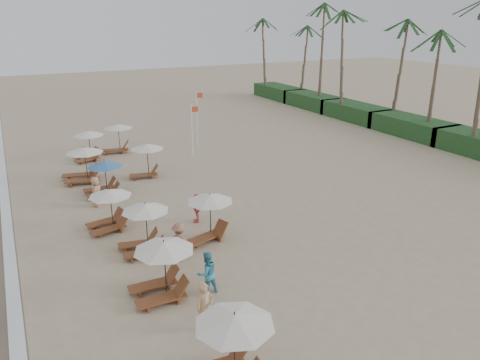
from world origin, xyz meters
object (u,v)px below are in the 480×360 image
beachgoer_mid_b (180,242)px  inland_station_1 (145,156)px  beachgoer_far_a (197,208)px  flag_pole_near (192,128)px  lounger_station_2 (142,228)px  lounger_station_3 (108,209)px  inland_station_0 (208,213)px  beachgoer_mid_a (207,273)px  beachgoer_far_b (96,192)px  lounger_station_0 (229,346)px  lounger_station_1 (160,269)px  lounger_station_5 (82,166)px  lounger_station_6 (87,145)px  beachgoer_near (205,307)px  inland_station_2 (116,136)px  lounger_station_4 (102,178)px

beachgoer_mid_b → inland_station_1: bearing=-57.3°
beachgoer_far_a → flag_pole_near: bearing=-173.6°
lounger_station_2 → beachgoer_far_a: lounger_station_2 is taller
flag_pole_near → lounger_station_3: bearing=-131.0°
inland_station_0 → inland_station_1: size_ratio=1.04×
flag_pole_near → lounger_station_2: bearing=-120.5°
beachgoer_mid_a → lounger_station_2: bearing=-79.9°
inland_station_1 → beachgoer_mid_a: bearing=-97.4°
beachgoer_far_b → lounger_station_0: bearing=-159.4°
lounger_station_1 → beachgoer_mid_a: 1.79m
inland_station_0 → inland_station_1: 10.31m
flag_pole_near → inland_station_1: bearing=-148.1°
lounger_station_5 → beachgoer_mid_a: lounger_station_5 is taller
beachgoer_far_a → beachgoer_mid_b: bearing=-5.7°
beachgoer_far_a → beachgoer_far_b: size_ratio=0.90×
lounger_station_3 → lounger_station_6: 12.64m
lounger_station_1 → lounger_station_3: bearing=93.9°
lounger_station_5 → lounger_station_6: (1.15, 4.61, 0.14)m
lounger_station_6 → lounger_station_2: bearing=-91.3°
lounger_station_1 → lounger_station_6: (0.75, 19.47, 0.03)m
beachgoer_far_b → lounger_station_2: bearing=-155.2°
beachgoer_near → beachgoer_far_b: size_ratio=1.05×
lounger_station_1 → flag_pole_near: 18.48m
lounger_station_5 → inland_station_2: size_ratio=1.01×
beachgoer_mid_b → flag_pole_near: size_ratio=0.44×
lounger_station_0 → beachgoer_near: (0.32, 2.50, -0.38)m
lounger_station_3 → beachgoer_mid_a: 7.79m
lounger_station_0 → beachgoer_far_b: size_ratio=1.44×
lounger_station_1 → beachgoer_far_b: size_ratio=1.47×
inland_station_2 → beachgoer_near: 23.41m
lounger_station_2 → beachgoer_far_b: (-0.81, 6.51, -0.34)m
lounger_station_0 → inland_station_0: size_ratio=0.92×
lounger_station_4 → beachgoer_mid_b: lounger_station_4 is taller
lounger_station_6 → beachgoer_mid_a: bearing=-87.4°
lounger_station_2 → inland_station_0: 3.11m
beachgoer_mid_b → beachgoer_far_a: bearing=-80.9°
lounger_station_0 → beachgoer_mid_b: (1.23, 7.42, -0.40)m
beachgoer_far_b → flag_pole_near: size_ratio=0.43×
lounger_station_1 → lounger_station_5: bearing=91.6°
inland_station_2 → beachgoer_near: size_ratio=1.53×
lounger_station_2 → beachgoer_near: 6.36m
beachgoer_mid_b → beachgoer_far_a: 4.01m
lounger_station_2 → lounger_station_3: lounger_station_2 is taller
lounger_station_0 → beachgoer_far_a: lounger_station_0 is taller
lounger_station_3 → beachgoer_mid_a: (2.13, -7.49, -0.24)m
lounger_station_4 → beachgoer_far_a: 7.12m
lounger_station_1 → lounger_station_4: size_ratio=1.05×
beachgoer_near → beachgoer_far_b: (-1.12, 12.86, -0.04)m
lounger_station_0 → flag_pole_near: flag_pole_near is taller
lounger_station_4 → lounger_station_0: bearing=-89.6°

